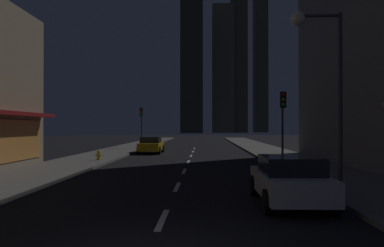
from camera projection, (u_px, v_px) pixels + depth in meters
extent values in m
cube|color=black|center=(194.00, 150.00, 38.29)|extent=(78.00, 136.00, 0.10)
cube|color=#605E59|center=(264.00, 149.00, 38.07)|extent=(4.00, 76.00, 0.15)
cube|color=#605E59|center=(125.00, 149.00, 38.52)|extent=(4.00, 76.00, 0.15)
cube|color=silver|center=(162.00, 220.00, 9.51)|extent=(0.16, 2.20, 0.01)
cube|color=silver|center=(177.00, 187.00, 14.71)|extent=(0.16, 2.20, 0.01)
cube|color=silver|center=(184.00, 171.00, 19.90)|extent=(0.16, 2.20, 0.01)
cube|color=silver|center=(188.00, 162.00, 25.10)|extent=(0.16, 2.20, 0.01)
cube|color=silver|center=(191.00, 156.00, 30.30)|extent=(0.16, 2.20, 0.01)
cube|color=silver|center=(193.00, 152.00, 35.50)|extent=(0.16, 2.20, 0.01)
cube|color=silver|center=(194.00, 148.00, 40.69)|extent=(0.16, 2.20, 0.01)
cube|color=#353228|center=(192.00, 50.00, 139.04)|extent=(8.09, 6.82, 60.58)
cube|color=brown|center=(223.00, 69.00, 147.06)|extent=(8.36, 6.44, 49.24)
cube|color=#474335|center=(239.00, 66.00, 148.33)|extent=(6.39, 6.50, 51.70)
cube|color=#4B4738|center=(260.00, 43.00, 159.52)|extent=(5.42, 8.03, 75.21)
cube|color=silver|center=(289.00, 184.00, 11.44)|extent=(1.80, 4.20, 0.65)
cube|color=black|center=(291.00, 166.00, 11.24)|extent=(1.64, 2.00, 0.55)
cylinder|color=black|center=(254.00, 185.00, 12.86)|extent=(0.22, 0.68, 0.68)
cylinder|color=black|center=(306.00, 186.00, 12.81)|extent=(0.22, 0.68, 0.68)
cylinder|color=black|center=(268.00, 202.00, 10.07)|extent=(0.22, 0.68, 0.68)
cylinder|color=black|center=(335.00, 202.00, 10.01)|extent=(0.22, 0.68, 0.68)
sphere|color=white|center=(261.00, 174.00, 13.51)|extent=(0.18, 0.18, 0.18)
sphere|color=white|center=(292.00, 174.00, 13.47)|extent=(0.18, 0.18, 0.18)
cube|color=gold|center=(151.00, 146.00, 33.29)|extent=(1.80, 4.20, 0.65)
cube|color=black|center=(151.00, 140.00, 33.10)|extent=(1.64, 2.00, 0.55)
cylinder|color=black|center=(144.00, 148.00, 34.72)|extent=(0.22, 0.68, 0.68)
cylinder|color=black|center=(163.00, 149.00, 34.66)|extent=(0.22, 0.68, 0.68)
cylinder|color=black|center=(138.00, 150.00, 31.92)|extent=(0.22, 0.68, 0.68)
cylinder|color=black|center=(159.00, 150.00, 31.86)|extent=(0.22, 0.68, 0.68)
sphere|color=white|center=(148.00, 145.00, 35.36)|extent=(0.18, 0.18, 0.18)
sphere|color=white|center=(160.00, 145.00, 35.32)|extent=(0.18, 0.18, 0.18)
cylinder|color=gold|center=(99.00, 156.00, 24.99)|extent=(0.22, 0.22, 0.55)
sphere|color=gold|center=(99.00, 151.00, 25.00)|extent=(0.21, 0.21, 0.21)
cylinder|color=gold|center=(99.00, 159.00, 24.99)|extent=(0.30, 0.30, 0.06)
cylinder|color=gold|center=(96.00, 155.00, 25.00)|extent=(0.10, 0.10, 0.10)
cylinder|color=gold|center=(101.00, 155.00, 24.99)|extent=(0.10, 0.10, 0.10)
cylinder|color=#2D2D2D|center=(282.00, 128.00, 21.62)|extent=(0.12, 0.12, 4.20)
cube|color=black|center=(283.00, 100.00, 21.44)|extent=(0.32, 0.24, 0.90)
sphere|color=red|center=(284.00, 95.00, 21.31)|extent=(0.18, 0.18, 0.18)
sphere|color=#F2B20C|center=(284.00, 100.00, 21.31)|extent=(0.18, 0.18, 0.18)
sphere|color=#19D833|center=(284.00, 105.00, 21.30)|extent=(0.18, 0.18, 0.18)
cylinder|color=#2D2D2D|center=(142.00, 127.00, 39.75)|extent=(0.12, 0.12, 4.20)
cube|color=black|center=(141.00, 112.00, 39.56)|extent=(0.32, 0.24, 0.90)
sphere|color=red|center=(141.00, 109.00, 39.44)|extent=(0.18, 0.18, 0.18)
sphere|color=#F2B20C|center=(141.00, 112.00, 39.43)|extent=(0.18, 0.18, 0.18)
sphere|color=#19D833|center=(141.00, 115.00, 39.43)|extent=(0.18, 0.18, 0.18)
cylinder|color=#38383D|center=(340.00, 98.00, 14.40)|extent=(0.16, 0.16, 6.50)
cylinder|color=#38383D|center=(319.00, 16.00, 14.45)|extent=(1.60, 0.12, 0.12)
sphere|color=#FCF7CC|center=(298.00, 19.00, 14.48)|extent=(0.56, 0.56, 0.56)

